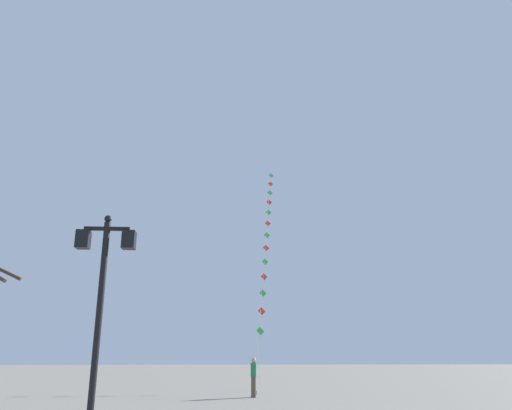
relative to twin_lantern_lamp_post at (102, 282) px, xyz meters
name	(u,v)px	position (x,y,z in m)	size (l,w,h in m)	color
ground_plane	(239,401)	(3.25, 11.08, -3.33)	(160.00, 160.00, 0.00)	gray
twin_lantern_lamp_post	(102,282)	(0.00, 0.00, 0.00)	(1.28, 0.28, 4.81)	black
kite_train	(266,243)	(5.35, 22.43, 5.92)	(2.47, 15.34, 17.16)	brown
kite_flyer	(254,376)	(3.95, 12.71, -2.42)	(0.29, 0.62, 1.71)	brown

